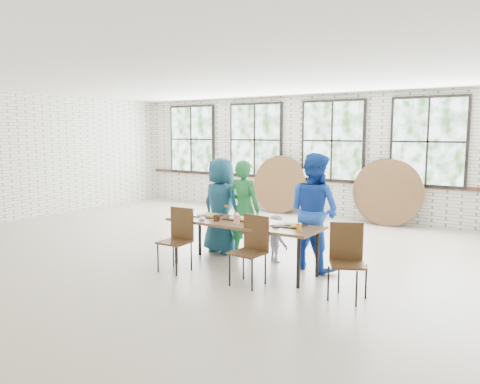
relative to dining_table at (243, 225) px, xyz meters
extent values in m
plane|color=#B0A38C|center=(-0.66, 0.50, -0.69)|extent=(12.00, 12.00, 0.00)
plane|color=white|center=(-0.66, 0.50, 2.31)|extent=(12.00, 12.00, 0.00)
plane|color=silver|center=(-0.66, 5.00, 0.81)|extent=(12.00, 0.00, 12.00)
plane|color=silver|center=(-6.66, 0.50, 0.81)|extent=(0.00, 9.00, 9.00)
cube|color=#422819|center=(-0.66, 4.97, 0.21)|extent=(11.80, 0.05, 0.08)
cube|color=black|center=(-5.06, 4.94, 1.19)|extent=(1.62, 0.05, 1.97)
cube|color=white|center=(-5.06, 4.91, 1.19)|extent=(1.50, 0.01, 1.85)
cube|color=black|center=(-2.86, 4.94, 1.19)|extent=(1.62, 0.05, 1.97)
cube|color=white|center=(-2.86, 4.91, 1.19)|extent=(1.50, 0.01, 1.85)
cube|color=black|center=(-0.66, 4.94, 1.19)|extent=(1.62, 0.05, 1.97)
cube|color=white|center=(-0.66, 4.91, 1.19)|extent=(1.50, 0.01, 1.85)
cube|color=black|center=(1.54, 4.94, 1.19)|extent=(1.62, 0.05, 1.97)
cube|color=white|center=(1.54, 4.91, 1.19)|extent=(1.50, 0.01, 1.85)
cube|color=brown|center=(0.00, 0.00, 0.03)|extent=(2.41, 0.83, 0.04)
cylinder|color=black|center=(-1.08, -0.30, -0.34)|extent=(0.05, 0.05, 0.70)
cylinder|color=black|center=(-1.08, 0.30, -0.34)|extent=(0.05, 0.05, 0.70)
cylinder|color=black|center=(1.08, -0.30, -0.34)|extent=(0.05, 0.05, 0.70)
cylinder|color=black|center=(1.08, 0.30, -0.34)|extent=(0.05, 0.05, 0.70)
cube|color=#442C16|center=(-0.80, -0.65, -0.24)|extent=(0.44, 0.42, 0.03)
cube|color=#442C16|center=(-0.81, -0.46, 0.01)|extent=(0.42, 0.05, 0.50)
cylinder|color=black|center=(-0.98, -0.82, -0.47)|extent=(0.02, 0.02, 0.44)
cylinder|color=black|center=(-0.98, -0.48, -0.47)|extent=(0.02, 0.02, 0.44)
cylinder|color=black|center=(-0.62, -0.82, -0.47)|extent=(0.02, 0.02, 0.44)
cylinder|color=black|center=(-0.62, -0.48, -0.47)|extent=(0.02, 0.02, 0.44)
cube|color=#442C16|center=(0.45, -0.57, -0.24)|extent=(0.46, 0.44, 0.03)
cube|color=#442C16|center=(0.47, -0.39, 0.01)|extent=(0.42, 0.07, 0.50)
cylinder|color=black|center=(0.27, -0.74, -0.47)|extent=(0.02, 0.02, 0.44)
cylinder|color=black|center=(0.27, -0.40, -0.47)|extent=(0.02, 0.02, 0.44)
cylinder|color=black|center=(0.63, -0.74, -0.47)|extent=(0.02, 0.02, 0.44)
cylinder|color=black|center=(0.63, -0.40, -0.47)|extent=(0.02, 0.02, 0.44)
cube|color=#442C16|center=(1.79, -0.36, -0.24)|extent=(0.56, 0.55, 0.03)
cube|color=#442C16|center=(1.70, -0.19, 0.01)|extent=(0.38, 0.23, 0.50)
cylinder|color=black|center=(1.61, -0.53, -0.47)|extent=(0.02, 0.02, 0.44)
cylinder|color=black|center=(1.61, -0.19, -0.47)|extent=(0.02, 0.02, 0.44)
cylinder|color=black|center=(1.97, -0.53, -0.47)|extent=(0.02, 0.02, 0.44)
cylinder|color=black|center=(1.97, -0.19, -0.47)|extent=(0.02, 0.02, 0.44)
imported|color=#1C516B|center=(-0.89, 0.65, 0.13)|extent=(0.87, 0.62, 1.65)
imported|color=#1F7436|center=(-0.41, 0.65, 0.12)|extent=(0.60, 0.39, 1.63)
imported|color=#161542|center=(0.21, 0.65, -0.30)|extent=(0.57, 0.45, 0.77)
imported|color=blue|center=(0.86, 0.65, 0.20)|extent=(1.01, 0.88, 1.77)
cube|color=black|center=(-0.75, 0.07, 0.06)|extent=(0.44, 0.33, 0.02)
cube|color=black|center=(-0.15, 0.12, 0.06)|extent=(0.44, 0.33, 0.02)
cube|color=black|center=(0.71, 0.11, 0.06)|extent=(0.44, 0.33, 0.02)
cylinder|color=black|center=(-0.37, -0.18, 0.10)|extent=(0.09, 0.09, 0.09)
cube|color=red|center=(0.00, -0.18, 0.11)|extent=(0.06, 0.06, 0.11)
cylinder|color=blue|center=(0.27, -0.07, 0.10)|extent=(0.07, 0.07, 0.10)
cylinder|color=orange|center=(1.00, -0.15, 0.11)|extent=(0.07, 0.07, 0.11)
cylinder|color=white|center=(0.43, -0.23, 0.10)|extent=(0.17, 0.17, 0.10)
ellipsoid|color=white|center=(-0.61, -0.23, 0.08)|extent=(0.11, 0.11, 0.05)
ellipsoid|color=white|center=(0.60, -0.07, 0.08)|extent=(0.11, 0.11, 0.05)
cylinder|color=brown|center=(-2.02, 4.74, 0.05)|extent=(1.50, 0.28, 1.49)
cylinder|color=brown|center=(0.72, 4.74, 0.05)|extent=(1.50, 0.25, 1.49)
cylinder|color=brown|center=(0.83, 4.64, 0.05)|extent=(1.50, 0.28, 1.49)
camera|label=1|loc=(3.80, -5.77, 1.39)|focal=35.00mm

